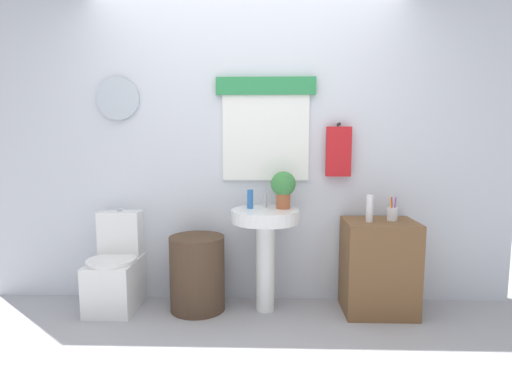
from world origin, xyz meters
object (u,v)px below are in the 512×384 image
object	(u,v)px
potted_plant	(283,187)
lotion_bottle	(370,208)
toothbrush_cup	(392,214)
laundry_hamper	(197,273)
toilet	(117,271)
soap_bottle	(250,199)
wooden_cabinet	(379,267)
pedestal_sink	(265,235)

from	to	relation	value
potted_plant	lotion_bottle	size ratio (longest dim) A/B	1.42
potted_plant	toothbrush_cup	bearing A→B (deg)	-2.71
laundry_hamper	potted_plant	distance (m)	0.97
toilet	potted_plant	xyz separation A→B (m)	(1.35, 0.02, 0.69)
laundry_hamper	lotion_bottle	bearing A→B (deg)	-1.72
soap_bottle	wooden_cabinet	bearing A→B (deg)	-2.83
laundry_hamper	toothbrush_cup	distance (m)	1.60
soap_bottle	lotion_bottle	size ratio (longest dim) A/B	0.72
pedestal_sink	soap_bottle	xyz separation A→B (m)	(-0.12, 0.05, 0.27)
wooden_cabinet	potted_plant	distance (m)	0.98
soap_bottle	pedestal_sink	bearing A→B (deg)	-22.62
potted_plant	lotion_bottle	bearing A→B (deg)	-8.69
pedestal_sink	soap_bottle	distance (m)	0.30
toilet	wooden_cabinet	distance (m)	2.10
soap_bottle	toothbrush_cup	size ratio (longest dim) A/B	0.80
wooden_cabinet	toothbrush_cup	distance (m)	0.43
potted_plant	wooden_cabinet	bearing A→B (deg)	-4.57
wooden_cabinet	lotion_bottle	xyz separation A→B (m)	(-0.10, -0.04, 0.47)
toothbrush_cup	lotion_bottle	bearing A→B (deg)	-162.54
potted_plant	toilet	bearing A→B (deg)	-179.00
laundry_hamper	soap_bottle	xyz separation A→B (m)	(0.42, 0.05, 0.59)
soap_bottle	potted_plant	bearing A→B (deg)	2.20
laundry_hamper	pedestal_sink	world-z (taller)	pedestal_sink
lotion_bottle	wooden_cabinet	bearing A→B (deg)	22.75
laundry_hamper	potted_plant	xyz separation A→B (m)	(0.68, 0.06, 0.69)
toilet	pedestal_sink	size ratio (longest dim) A/B	0.97
soap_bottle	toothbrush_cup	distance (m)	1.11
toilet	potted_plant	world-z (taller)	potted_plant
laundry_hamper	toothbrush_cup	size ratio (longest dim) A/B	3.22
soap_bottle	potted_plant	size ratio (longest dim) A/B	0.51
soap_bottle	toilet	bearing A→B (deg)	-179.29
soap_bottle	potted_plant	world-z (taller)	potted_plant
wooden_cabinet	potted_plant	world-z (taller)	potted_plant
wooden_cabinet	toothbrush_cup	world-z (taller)	toothbrush_cup
lotion_bottle	toothbrush_cup	world-z (taller)	lotion_bottle
soap_bottle	lotion_bottle	world-z (taller)	soap_bottle
wooden_cabinet	toothbrush_cup	bearing A→B (deg)	11.85
toilet	wooden_cabinet	xyz separation A→B (m)	(2.10, -0.04, 0.07)
laundry_hamper	potted_plant	bearing A→B (deg)	5.04
pedestal_sink	wooden_cabinet	world-z (taller)	pedestal_sink
laundry_hamper	lotion_bottle	distance (m)	1.44
potted_plant	soap_bottle	bearing A→B (deg)	-177.80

